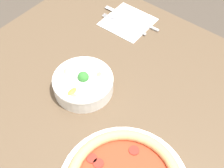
% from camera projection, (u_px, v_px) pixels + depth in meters
% --- Properties ---
extents(dining_table, '(1.22, 0.91, 0.77)m').
position_uv_depth(dining_table, '(64.00, 154.00, 0.90)').
color(dining_table, brown).
rests_on(dining_table, ground_plane).
extents(bowl, '(0.17, 0.17, 0.07)m').
position_uv_depth(bowl, '(83.00, 83.00, 0.88)').
color(bowl, white).
rests_on(bowl, dining_table).
extents(napkin, '(0.16, 0.16, 0.00)m').
position_uv_depth(napkin, '(128.00, 22.00, 1.09)').
color(napkin, white).
rests_on(napkin, dining_table).
extents(fork, '(0.02, 0.18, 0.00)m').
position_uv_depth(fork, '(124.00, 25.00, 1.08)').
color(fork, silver).
rests_on(fork, napkin).
extents(knife, '(0.02, 0.22, 0.01)m').
position_uv_depth(knife, '(134.00, 19.00, 1.10)').
color(knife, silver).
rests_on(knife, napkin).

